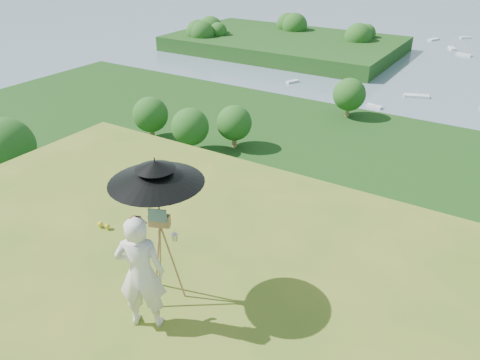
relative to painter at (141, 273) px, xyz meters
The scene contains 10 objects.
forest_slope 44.98m from the painter, 89.62° to the left, with size 140.00×56.00×22.00m, color black.
shoreline_tier 82.32m from the painter, 89.83° to the left, with size 170.00×28.00×8.00m, color slate.
peninsula 173.41m from the painter, 115.96° to the left, with size 90.00×60.00×12.00m, color black, non-canonical shape.
slope_trees 37.16m from the painter, 89.62° to the left, with size 110.00×50.00×6.00m, color #244E17, non-canonical shape.
harbor_town 79.62m from the painter, 89.83° to the left, with size 110.00×22.00×5.00m, color beige, non-canonical shape.
moored_boats 163.74m from the painter, 94.40° to the left, with size 140.00×140.00×0.70m, color silver, non-canonical shape.
painter is the anchor object (origin of this frame).
field_easel 0.62m from the painter, 101.25° to the left, with size 0.63×0.63×1.67m, color #95623E, non-canonical shape.
sun_umbrella 1.16m from the painter, 101.77° to the left, with size 1.36×1.36×1.07m, color black, non-canonical shape.
painter_cap 0.88m from the painter, ahead, with size 0.19×0.23×0.10m, color #D67583, non-canonical shape.
Camera 1 is at (3.70, -2.22, 5.18)m, focal length 35.00 mm.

